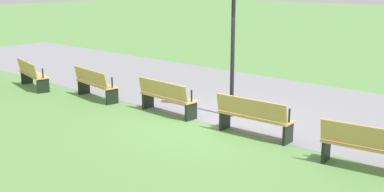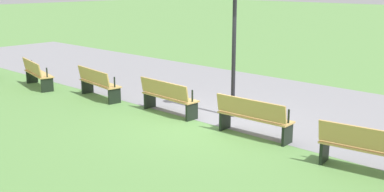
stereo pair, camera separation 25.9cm
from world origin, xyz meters
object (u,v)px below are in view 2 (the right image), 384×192
bench_4 (253,117)px  bench_5 (369,148)px  bench_3 (168,96)px  lamp_post (235,9)px  bench_1 (37,73)px  bench_2 (98,83)px

bench_4 → bench_5: (2.67, -0.24, 0.00)m
bench_4 → bench_5: 2.68m
bench_3 → lamp_post: size_ratio=0.46×
bench_1 → bench_4: 8.01m
bench_1 → bench_2: (2.64, 0.47, 0.00)m
bench_1 → lamp_post: bearing=26.9°
bench_1 → bench_5: 10.66m
bench_1 → bench_3: bearing=20.3°
bench_2 → lamp_post: lamp_post is taller
bench_2 → bench_5: 8.01m
bench_3 → bench_5: bearing=0.0°
bench_1 → bench_5: (10.65, 0.47, 0.00)m
bench_3 → bench_5: same height
bench_3 → bench_4: size_ratio=1.00×
bench_1 → bench_2: 2.68m
bench_2 → bench_4: size_ratio=1.02×
lamp_post → bench_5: bearing=-16.9°
bench_2 → bench_5: bearing=7.6°
bench_5 → lamp_post: 4.74m
bench_3 → bench_4: bearing=2.5°
bench_4 → bench_2: bearing=180.0°
bench_1 → bench_4: bearing=17.7°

